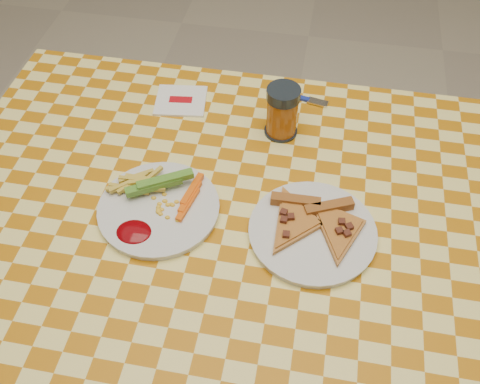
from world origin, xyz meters
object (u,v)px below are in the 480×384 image
(plate_left, at_px, (159,209))
(drink_glass, at_px, (282,112))
(table, at_px, (254,241))
(plate_right, at_px, (312,233))

(plate_left, relative_size, drink_glass, 1.95)
(table, xyz_separation_m, drink_glass, (0.02, 0.25, 0.13))
(plate_right, bearing_deg, plate_left, 179.60)
(plate_left, bearing_deg, drink_glass, 52.60)
(table, bearing_deg, plate_left, -175.26)
(plate_left, height_order, plate_right, same)
(plate_right, relative_size, drink_glass, 1.98)
(table, height_order, drink_glass, drink_glass)
(table, distance_m, plate_right, 0.14)
(plate_left, bearing_deg, table, 4.74)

